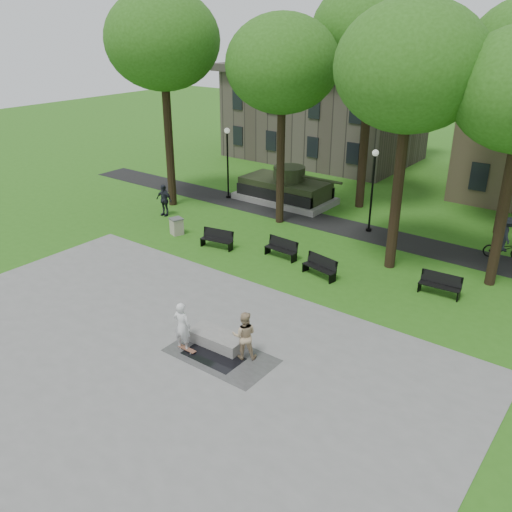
{
  "coord_description": "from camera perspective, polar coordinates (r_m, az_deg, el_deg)",
  "views": [
    {
      "loc": [
        12.88,
        -14.86,
        11.24
      ],
      "look_at": [
        -0.61,
        3.0,
        1.4
      ],
      "focal_mm": 38.0,
      "sensor_mm": 36.0,
      "label": 1
    }
  ],
  "objects": [
    {
      "name": "tree_1",
      "position": [
        30.83,
        2.79,
        19.46
      ],
      "size": [
        6.2,
        6.2,
        11.63
      ],
      "color": "black",
      "rests_on": "ground"
    },
    {
      "name": "park_bench_2",
      "position": [
        25.73,
        6.76,
        -1.05
      ],
      "size": [
        1.85,
        0.87,
        1.0
      ],
      "rotation": [
        0.0,
        0.0,
        -0.2
      ],
      "color": "black",
      "rests_on": "ground"
    },
    {
      "name": "skateboard",
      "position": [
        20.4,
        -7.27,
        -9.74
      ],
      "size": [
        0.78,
        0.21,
        0.07
      ],
      "primitive_type": "cube",
      "rotation": [
        0.0,
        0.0,
        -0.02
      ],
      "color": "brown",
      "rests_on": "plaza"
    },
    {
      "name": "tank_monument",
      "position": [
        36.26,
        3.13,
        7.06
      ],
      "size": [
        7.45,
        3.4,
        2.4
      ],
      "color": "gray",
      "rests_on": "ground"
    },
    {
      "name": "cyclist",
      "position": [
        30.08,
        24.8,
        1.35
      ],
      "size": [
        2.12,
        1.32,
        2.2
      ],
      "rotation": [
        0.0,
        0.0,
        1.91
      ],
      "color": "black",
      "rests_on": "ground"
    },
    {
      "name": "park_bench_0",
      "position": [
        28.84,
        -4.06,
        1.86
      ],
      "size": [
        1.85,
        0.86,
        1.0
      ],
      "rotation": [
        0.0,
        0.0,
        0.19
      ],
      "color": "black",
      "rests_on": "ground"
    },
    {
      "name": "footpath",
      "position": [
        31.83,
        10.71,
        2.65
      ],
      "size": [
        44.0,
        2.6,
        0.01
      ],
      "primitive_type": "cube",
      "color": "black",
      "rests_on": "ground"
    },
    {
      "name": "tree_4",
      "position": [
        34.27,
        12.21,
        21.84
      ],
      "size": [
        7.2,
        7.2,
        13.5
      ],
      "color": "black",
      "rests_on": "ground"
    },
    {
      "name": "friend_watching",
      "position": [
        19.41,
        -1.24,
        -8.35
      ],
      "size": [
        1.12,
        1.08,
        1.83
      ],
      "primitive_type": "imported",
      "rotation": [
        0.0,
        0.0,
        3.75
      ],
      "color": "tan",
      "rests_on": "plaza"
    },
    {
      "name": "puddle",
      "position": [
        20.01,
        -4.52,
        -10.45
      ],
      "size": [
        2.2,
        1.2,
        0.0
      ],
      "primitive_type": "cube",
      "color": "black",
      "rests_on": "plaza"
    },
    {
      "name": "park_bench_1",
      "position": [
        27.61,
        2.72,
        0.87
      ],
      "size": [
        1.82,
        0.62,
        1.0
      ],
      "rotation": [
        0.0,
        0.0,
        -0.06
      ],
      "color": "black",
      "rests_on": "ground"
    },
    {
      "name": "concrete_block",
      "position": [
        20.56,
        -4.1,
        -8.66
      ],
      "size": [
        2.24,
        1.09,
        0.45
      ],
      "primitive_type": "cube",
      "rotation": [
        0.0,
        0.0,
        0.04
      ],
      "color": "gray",
      "rests_on": "plaza"
    },
    {
      "name": "tree_2",
      "position": [
        25.24,
        15.99,
        18.52
      ],
      "size": [
        6.6,
        6.6,
        12.16
      ],
      "color": "black",
      "rests_on": "ground"
    },
    {
      "name": "lamp_left",
      "position": [
        36.5,
        -3.01,
        10.33
      ],
      "size": [
        0.36,
        0.36,
        4.73
      ],
      "color": "black",
      "rests_on": "ground"
    },
    {
      "name": "trash_bin",
      "position": [
        30.92,
        -8.35,
        3.13
      ],
      "size": [
        0.84,
        0.84,
        0.96
      ],
      "rotation": [
        0.0,
        0.0,
        -0.33
      ],
      "color": "#AFA390",
      "rests_on": "ground"
    },
    {
      "name": "building_left",
      "position": [
        48.36,
        7.21,
        14.48
      ],
      "size": [
        15.0,
        10.0,
        7.2
      ],
      "primitive_type": "cube",
      "color": "#4C443D",
      "rests_on": "ground"
    },
    {
      "name": "ground",
      "position": [
        22.65,
        -3.37,
        -6.06
      ],
      "size": [
        120.0,
        120.0,
        0.0
      ],
      "primitive_type": "plane",
      "color": "#2A6016",
      "rests_on": "ground"
    },
    {
      "name": "pedestrian_walker",
      "position": [
        33.97,
        -9.67,
        5.83
      ],
      "size": [
        1.2,
        0.59,
        1.97
      ],
      "primitive_type": "imported",
      "rotation": [
        0.0,
        0.0,
        0.1
      ],
      "color": "#20232B",
      "rests_on": "ground"
    },
    {
      "name": "tree_0",
      "position": [
        34.49,
        -9.81,
        21.42
      ],
      "size": [
        6.8,
        6.8,
        12.97
      ],
      "color": "black",
      "rests_on": "ground"
    },
    {
      "name": "skateboarder",
      "position": [
        20.05,
        -7.79,
        -7.31
      ],
      "size": [
        0.76,
        0.56,
        1.9
      ],
      "primitive_type": "imported",
      "rotation": [
        0.0,
        0.0,
        3.3
      ],
      "color": "silver",
      "rests_on": "plaza"
    },
    {
      "name": "lamp_mid",
      "position": [
        31.02,
        12.18,
        7.4
      ],
      "size": [
        0.36,
        0.36,
        4.73
      ],
      "color": "black",
      "rests_on": "ground"
    },
    {
      "name": "plaza",
      "position": [
        19.73,
        -12.97,
        -11.67
      ],
      "size": [
        22.0,
        16.0,
        0.02
      ],
      "primitive_type": "cube",
      "color": "gray",
      "rests_on": "ground"
    },
    {
      "name": "park_bench_3",
      "position": [
        25.2,
        18.84,
        -2.81
      ],
      "size": [
        1.83,
        0.65,
        1.0
      ],
      "rotation": [
        0.0,
        0.0,
        0.07
      ],
      "color": "black",
      "rests_on": "ground"
    }
  ]
}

